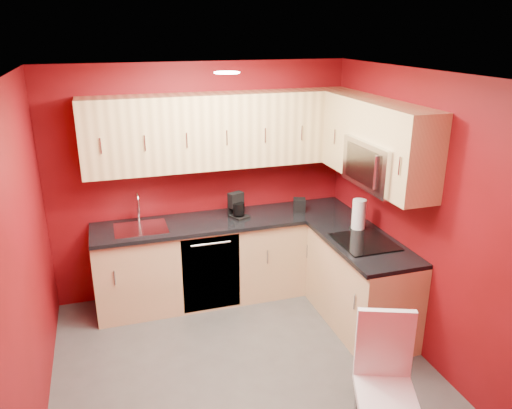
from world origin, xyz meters
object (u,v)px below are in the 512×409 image
napkin_holder (299,205)px  paper_towel (359,215)px  sink (140,225)px  microwave (382,164)px  coffee_maker (239,206)px  dining_chair (386,388)px

napkin_holder → paper_towel: (0.36, -0.67, 0.09)m
sink → microwave: bearing=-25.6°
coffee_maker → napkin_holder: coffee_maker is taller
sink → dining_chair: bearing=-59.8°
microwave → napkin_holder: microwave is taller
microwave → napkin_holder: size_ratio=5.44×
napkin_holder → sink: bearing=179.1°
sink → paper_towel: (2.07, -0.70, 0.12)m
coffee_maker → paper_towel: (1.05, -0.67, 0.02)m
microwave → coffee_maker: microwave is taller
sink → napkin_holder: (1.71, -0.03, 0.04)m
paper_towel → microwave: bearing=-85.9°
paper_towel → dining_chair: bearing=-111.5°
napkin_holder → dining_chair: (-0.31, -2.38, -0.48)m
microwave → coffee_maker: (-1.07, 0.98, -0.62)m
microwave → dining_chair: bearing=-116.4°
sink → coffee_maker: (1.03, -0.02, 0.10)m
microwave → napkin_holder: 1.25m
microwave → paper_towel: (-0.02, 0.31, -0.59)m
microwave → paper_towel: size_ratio=2.43×
coffee_maker → napkin_holder: 0.69m
napkin_holder → dining_chair: size_ratio=0.14×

